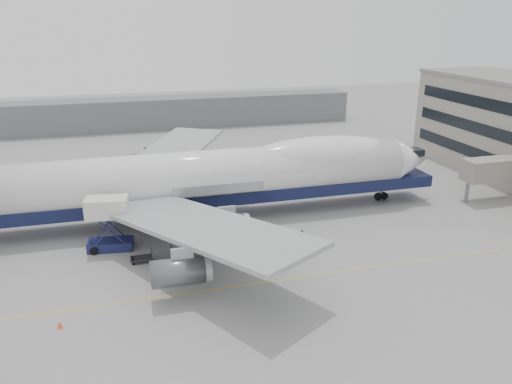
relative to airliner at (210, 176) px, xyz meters
name	(u,v)px	position (x,y,z in m)	size (l,w,h in m)	color
ground	(227,259)	(-0.64, -12.00, -5.62)	(260.00, 260.00, 0.00)	gray
apron_line	(240,286)	(-0.64, -18.00, -5.62)	(60.00, 0.15, 0.01)	gold
hangar	(118,115)	(-10.64, 58.00, -2.12)	(110.00, 8.00, 7.00)	slate
airliner	(210,176)	(0.00, 0.00, 0.00)	(67.00, 55.30, 19.98)	white
catering_truck	(108,220)	(-12.61, -6.22, -2.19)	(5.14, 3.84, 6.07)	#1A1F4F
traffic_cone	(60,325)	(-16.78, -20.65, -5.33)	(0.43, 0.43, 0.63)	#FF570D
dolly_0	(141,257)	(-9.49, -10.36, -5.09)	(2.30, 1.35, 1.30)	#2D2D30
dolly_1	(182,253)	(-5.21, -10.36, -5.09)	(2.30, 1.35, 1.30)	#2D2D30
dolly_2	(221,248)	(-0.93, -10.36, -5.09)	(2.30, 1.35, 1.30)	#2D2D30
dolly_3	(258,243)	(3.35, -10.36, -5.09)	(2.30, 1.35, 1.30)	#2D2D30
dolly_4	(294,239)	(7.63, -10.36, -5.09)	(2.30, 1.35, 1.30)	#2D2D30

